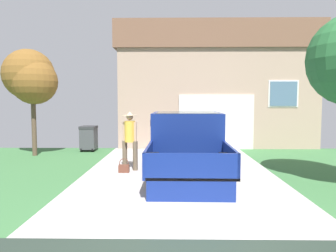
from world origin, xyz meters
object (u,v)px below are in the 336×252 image
house_with_garage (211,87)px  wheeled_trash_bin (89,137)px  pickup_truck (187,144)px  person_with_hat (130,137)px  handbag (124,168)px  neighbor_tree (31,78)px

house_with_garage → wheeled_trash_bin: bearing=-145.9°
pickup_truck → wheeled_trash_bin: pickup_truck is taller
person_with_hat → house_with_garage: 7.95m
pickup_truck → house_with_garage: (1.53, 7.10, 1.95)m
handbag → house_with_garage: (3.30, 7.43, 2.59)m
person_with_hat → neighbor_tree: size_ratio=0.44×
person_with_hat → wheeled_trash_bin: person_with_hat is taller
handbag → house_with_garage: bearing=66.1°
person_with_hat → handbag: 0.92m
pickup_truck → person_with_hat: person_with_hat is taller
pickup_truck → handbag: 1.91m
pickup_truck → handbag: pickup_truck is taller
pickup_truck → neighbor_tree: (-5.58, 2.51, 2.09)m
person_with_hat → handbag: person_with_hat is taller
pickup_truck → house_with_garage: size_ratio=0.58×
pickup_truck → house_with_garage: house_with_garage is taller
handbag → wheeled_trash_bin: (-2.01, 3.84, 0.42)m
house_with_garage → neighbor_tree: (-7.11, -4.59, 0.14)m
pickup_truck → handbag: size_ratio=12.96×
house_with_garage → wheeled_trash_bin: size_ratio=8.74×
person_with_hat → house_with_garage: bearing=86.5°
house_with_garage → wheeled_trash_bin: house_with_garage is taller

